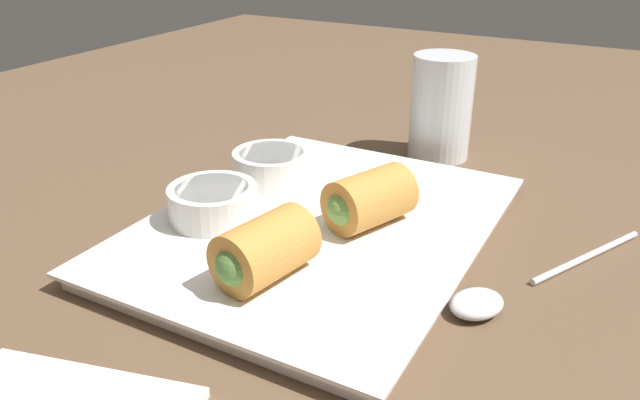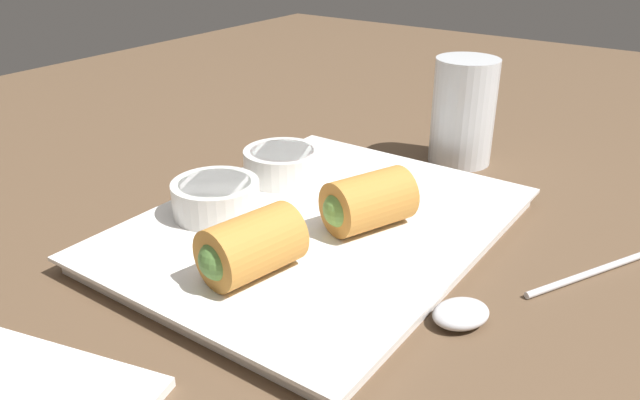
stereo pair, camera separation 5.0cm
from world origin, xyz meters
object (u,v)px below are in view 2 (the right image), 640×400
object	(u,v)px
spoon	(485,306)
drinking_glass	(463,112)
serving_plate	(320,228)
dipping_bowl_far	(283,163)
dipping_bowl_near	(216,196)

from	to	relation	value
spoon	drinking_glass	world-z (taller)	drinking_glass
spoon	drinking_glass	bearing A→B (deg)	27.40
serving_plate	dipping_bowl_far	xyz separation A→B (cm)	(4.84, 7.58, 2.22)
drinking_glass	dipping_bowl_far	bearing A→B (deg)	149.61
spoon	drinking_glass	xyz separation A→B (cm)	(24.08, 12.48, 4.72)
dipping_bowl_near	dipping_bowl_far	xyz separation A→B (cm)	(8.70, 0.11, 0.00)
dipping_bowl_near	serving_plate	bearing A→B (deg)	-62.66
drinking_glass	spoon	bearing A→B (deg)	-152.60
dipping_bowl_near	drinking_glass	distance (cm)	27.41
dipping_bowl_near	dipping_bowl_far	bearing A→B (deg)	0.75
dipping_bowl_far	drinking_glass	xyz separation A→B (cm)	(16.81, -9.86, 2.34)
serving_plate	spoon	world-z (taller)	serving_plate
serving_plate	dipping_bowl_far	world-z (taller)	dipping_bowl_far
dipping_bowl_near	drinking_glass	bearing A→B (deg)	-20.91
serving_plate	drinking_glass	xyz separation A→B (cm)	(21.65, -2.28, 4.56)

